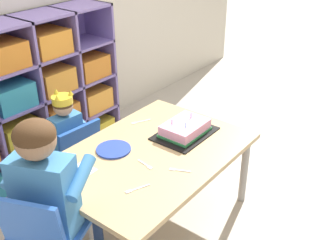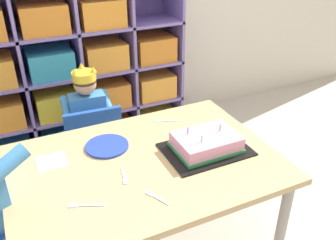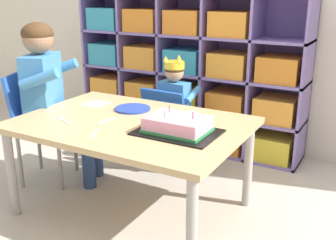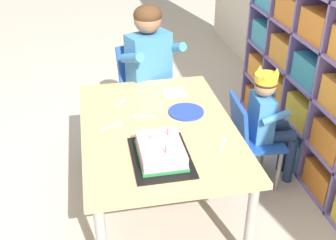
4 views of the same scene
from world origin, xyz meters
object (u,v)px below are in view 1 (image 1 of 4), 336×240
object	(u,v)px
activity_table	(150,159)
classroom_chair_blue	(74,152)
classroom_chair_adult_side	(45,233)
adult_helper_seated	(51,186)
fork_beside_plate_stack	(146,165)
child_with_crown	(63,130)
fork_by_napkin	(136,189)
birthday_cake_on_tray	(185,129)
paper_plate_stack	(114,149)
fork_near_child_seat	(179,170)
fork_at_table_front_edge	(140,122)

from	to	relation	value
activity_table	classroom_chair_blue	size ratio (longest dim) A/B	2.10
activity_table	classroom_chair_adult_side	world-z (taller)	classroom_chair_adult_side
adult_helper_seated	fork_beside_plate_stack	size ratio (longest dim) A/B	8.37
activity_table	child_with_crown	xyz separation A→B (m)	(-0.09, 0.71, 0.00)
child_with_crown	fork_by_napkin	world-z (taller)	child_with_crown
classroom_chair_blue	adult_helper_seated	xyz separation A→B (m)	(-0.56, -0.52, 0.29)
birthday_cake_on_tray	paper_plate_stack	world-z (taller)	birthday_cake_on_tray
fork_near_child_seat	fork_beside_plate_stack	xyz separation A→B (m)	(-0.07, 0.18, 0.00)
fork_beside_plate_stack	activity_table	bearing A→B (deg)	-49.17
birthday_cake_on_tray	fork_by_napkin	bearing A→B (deg)	-168.09
birthday_cake_on_tray	paper_plate_stack	distance (m)	0.49
classroom_chair_adult_side	activity_table	bearing A→B (deg)	-115.85
child_with_crown	fork_by_napkin	distance (m)	0.92
classroom_chair_blue	fork_beside_plate_stack	distance (m)	0.71
fork_beside_plate_stack	birthday_cake_on_tray	bearing A→B (deg)	-74.89
paper_plate_stack	child_with_crown	bearing A→B (deg)	86.96
activity_table	birthday_cake_on_tray	distance (m)	0.33
classroom_chair_adult_side	fork_by_napkin	distance (m)	0.50
paper_plate_stack	fork_by_napkin	distance (m)	0.42
activity_table	fork_at_table_front_edge	distance (m)	0.40
paper_plate_stack	classroom_chair_adult_side	bearing A→B (deg)	-166.76
activity_table	birthday_cake_on_tray	size ratio (longest dim) A/B	3.03
child_with_crown	paper_plate_stack	xyz separation A→B (m)	(-0.03, -0.52, 0.06)
activity_table	fork_by_napkin	xyz separation A→B (m)	(-0.33, -0.17, 0.05)
classroom_chair_adult_side	child_with_crown	bearing A→B (deg)	-67.99
fork_beside_plate_stack	fork_at_table_front_edge	size ratio (longest dim) A/B	0.92
fork_at_table_front_edge	adult_helper_seated	bearing A→B (deg)	-140.34
classroom_chair_blue	adult_helper_seated	bearing A→B (deg)	46.79
birthday_cake_on_tray	paper_plate_stack	xyz separation A→B (m)	(-0.43, 0.23, -0.03)
child_with_crown	fork_near_child_seat	world-z (taller)	child_with_crown
classroom_chair_adult_side	adult_helper_seated	size ratio (longest dim) A/B	0.70
classroom_chair_blue	fork_beside_plate_stack	xyz separation A→B (m)	(-0.03, -0.68, 0.19)
fork_near_child_seat	fork_at_table_front_edge	xyz separation A→B (m)	(0.30, 0.56, 0.00)
fork_near_child_seat	birthday_cake_on_tray	bearing A→B (deg)	95.61
classroom_chair_blue	birthday_cake_on_tray	world-z (taller)	birthday_cake_on_tray
activity_table	fork_beside_plate_stack	size ratio (longest dim) A/B	9.96
fork_near_child_seat	fork_beside_plate_stack	size ratio (longest dim) A/B	0.94
classroom_chair_adult_side	fork_near_child_seat	bearing A→B (deg)	-134.89
adult_helper_seated	paper_plate_stack	world-z (taller)	adult_helper_seated
fork_by_napkin	fork_near_child_seat	bearing A→B (deg)	7.40
birthday_cake_on_tray	adult_helper_seated	bearing A→B (deg)	172.57
fork_beside_plate_stack	fork_near_child_seat	bearing A→B (deg)	-146.83
child_with_crown	classroom_chair_adult_side	size ratio (longest dim) A/B	1.10
classroom_chair_blue	classroom_chair_adult_side	bearing A→B (deg)	44.12
classroom_chair_blue	fork_beside_plate_stack	bearing A→B (deg)	91.62
fork_by_napkin	adult_helper_seated	bearing A→B (deg)	164.74
activity_table	fork_near_child_seat	bearing A→B (deg)	-101.12
classroom_chair_blue	fork_by_napkin	distance (m)	0.84
adult_helper_seated	birthday_cake_on_tray	bearing A→B (deg)	-120.27
classroom_chair_blue	child_with_crown	world-z (taller)	child_with_crown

